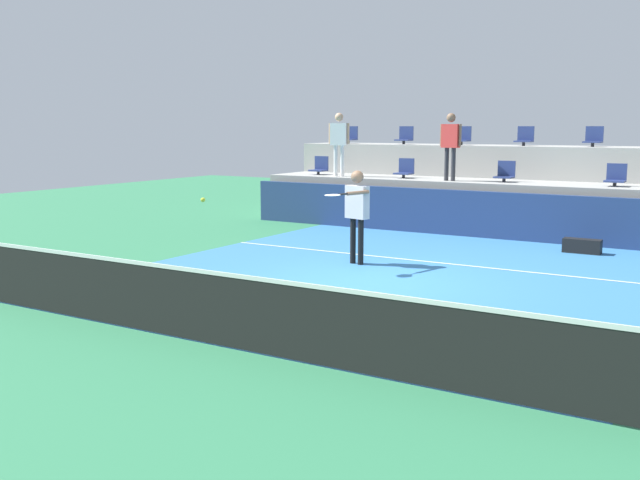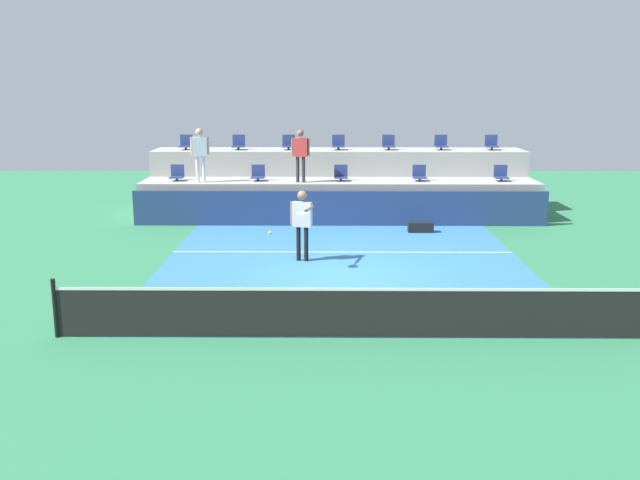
{
  "view_description": "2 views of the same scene",
  "coord_description": "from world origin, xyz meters",
  "px_view_note": "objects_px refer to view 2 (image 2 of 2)",
  "views": [
    {
      "loc": [
        5.42,
        -10.51,
        2.61
      ],
      "look_at": [
        0.01,
        -1.59,
        0.97
      ],
      "focal_mm": 40.53,
      "sensor_mm": 36.0,
      "label": 1
    },
    {
      "loc": [
        -0.44,
        -15.7,
        4.4
      ],
      "look_at": [
        -0.57,
        -1.45,
        1.2
      ],
      "focal_mm": 39.37,
      "sensor_mm": 36.0,
      "label": 2
    }
  ],
  "objects_px": {
    "tennis_player": "(302,218)",
    "tennis_ball": "(270,233)",
    "stadium_chair_lower_right": "(419,174)",
    "stadium_chair_lower_far_left": "(177,174)",
    "stadium_chair_lower_far_right": "(501,174)",
    "stadium_chair_upper_center": "(338,144)",
    "stadium_chair_lower_center": "(341,174)",
    "stadium_chair_upper_far_right": "(492,144)",
    "spectator_in_white": "(200,150)",
    "stadium_chair_upper_far_left": "(186,143)",
    "stadium_chair_upper_mid_left": "(289,144)",
    "equipment_bag": "(421,227)",
    "spectator_in_grey": "(300,151)",
    "stadium_chair_upper_mid_right": "(389,144)",
    "stadium_chair_upper_left": "(239,143)",
    "stadium_chair_upper_right": "(441,144)",
    "stadium_chair_lower_left": "(258,174)"
  },
  "relations": [
    {
      "from": "tennis_player",
      "to": "tennis_ball",
      "type": "bearing_deg",
      "value": -97.43
    },
    {
      "from": "stadium_chair_lower_right",
      "to": "stadium_chair_lower_far_left",
      "type": "bearing_deg",
      "value": 180.0
    },
    {
      "from": "stadium_chair_lower_far_right",
      "to": "stadium_chair_upper_center",
      "type": "xyz_separation_m",
      "value": [
        -5.31,
        1.8,
        0.85
      ]
    },
    {
      "from": "stadium_chair_lower_center",
      "to": "tennis_player",
      "type": "bearing_deg",
      "value": -100.63
    },
    {
      "from": "stadium_chair_upper_far_right",
      "to": "tennis_ball",
      "type": "height_order",
      "value": "stadium_chair_upper_far_right"
    },
    {
      "from": "stadium_chair_lower_far_left",
      "to": "tennis_ball",
      "type": "bearing_deg",
      "value": -68.34
    },
    {
      "from": "spectator_in_white",
      "to": "stadium_chair_upper_far_left",
      "type": "bearing_deg",
      "value": 111.71
    },
    {
      "from": "stadium_chair_upper_mid_left",
      "to": "equipment_bag",
      "type": "xyz_separation_m",
      "value": [
        4.17,
        -4.05,
        -2.16
      ]
    },
    {
      "from": "spectator_in_white",
      "to": "stadium_chair_lower_right",
      "type": "bearing_deg",
      "value": 3.08
    },
    {
      "from": "stadium_chair_upper_far_left",
      "to": "stadium_chair_upper_mid_left",
      "type": "distance_m",
      "value": 3.61
    },
    {
      "from": "stadium_chair_lower_center",
      "to": "spectator_in_grey",
      "type": "distance_m",
      "value": 1.59
    },
    {
      "from": "stadium_chair_lower_far_left",
      "to": "tennis_player",
      "type": "bearing_deg",
      "value": -53.26
    },
    {
      "from": "tennis_player",
      "to": "stadium_chair_upper_mid_right",
      "type": "bearing_deg",
      "value": 69.79
    },
    {
      "from": "stadium_chair_lower_center",
      "to": "stadium_chair_upper_mid_right",
      "type": "bearing_deg",
      "value": 46.54
    },
    {
      "from": "stadium_chair_lower_far_right",
      "to": "stadium_chair_upper_left",
      "type": "relative_size",
      "value": 1.0
    },
    {
      "from": "stadium_chair_upper_center",
      "to": "spectator_in_grey",
      "type": "xyz_separation_m",
      "value": [
        -1.25,
        -2.18,
        -0.04
      ]
    },
    {
      "from": "stadium_chair_lower_center",
      "to": "stadium_chair_upper_far_right",
      "type": "height_order",
      "value": "stadium_chair_upper_far_right"
    },
    {
      "from": "tennis_player",
      "to": "stadium_chair_upper_center",
      "type": "bearing_deg",
      "value": 82.27
    },
    {
      "from": "tennis_player",
      "to": "stadium_chair_lower_far_right",
      "type": "bearing_deg",
      "value": 42.35
    },
    {
      "from": "stadium_chair_lower_far_left",
      "to": "stadium_chair_upper_far_left",
      "type": "xyz_separation_m",
      "value": [
        -0.02,
        1.8,
        0.85
      ]
    },
    {
      "from": "stadium_chair_lower_far_right",
      "to": "stadium_chair_upper_right",
      "type": "xyz_separation_m",
      "value": [
        -1.71,
        1.8,
        0.85
      ]
    },
    {
      "from": "stadium_chair_upper_far_left",
      "to": "stadium_chair_upper_far_right",
      "type": "distance_m",
      "value": 10.72
    },
    {
      "from": "tennis_player",
      "to": "stadium_chair_upper_far_left",
      "type": "bearing_deg",
      "value": 119.75
    },
    {
      "from": "stadium_chair_upper_center",
      "to": "stadium_chair_upper_far_right",
      "type": "xyz_separation_m",
      "value": [
        5.37,
        0.0,
        0.0
      ]
    },
    {
      "from": "stadium_chair_lower_right",
      "to": "stadium_chair_upper_left",
      "type": "relative_size",
      "value": 1.0
    },
    {
      "from": "stadium_chair_upper_left",
      "to": "spectator_in_grey",
      "type": "relative_size",
      "value": 0.31
    },
    {
      "from": "stadium_chair_lower_left",
      "to": "stadium_chair_lower_far_right",
      "type": "height_order",
      "value": "same"
    },
    {
      "from": "tennis_ball",
      "to": "equipment_bag",
      "type": "xyz_separation_m",
      "value": [
        3.95,
        7.35,
        -1.39
      ]
    },
    {
      "from": "stadium_chair_lower_far_left",
      "to": "equipment_bag",
      "type": "bearing_deg",
      "value": -16.16
    },
    {
      "from": "stadium_chair_lower_far_right",
      "to": "stadium_chair_upper_mid_right",
      "type": "relative_size",
      "value": 1.0
    },
    {
      "from": "stadium_chair_upper_mid_left",
      "to": "equipment_bag",
      "type": "bearing_deg",
      "value": -44.16
    },
    {
      "from": "stadium_chair_upper_far_right",
      "to": "tennis_ball",
      "type": "relative_size",
      "value": 7.65
    },
    {
      "from": "stadium_chair_upper_far_left",
      "to": "spectator_in_grey",
      "type": "xyz_separation_m",
      "value": [
        4.1,
        -2.18,
        -0.04
      ]
    },
    {
      "from": "stadium_chair_lower_left",
      "to": "stadium_chair_upper_mid_right",
      "type": "distance_m",
      "value": 4.86
    },
    {
      "from": "stadium_chair_upper_left",
      "to": "tennis_player",
      "type": "height_order",
      "value": "stadium_chair_upper_left"
    },
    {
      "from": "stadium_chair_lower_far_left",
      "to": "stadium_chair_upper_far_right",
      "type": "height_order",
      "value": "stadium_chair_upper_far_right"
    },
    {
      "from": "spectator_in_grey",
      "to": "stadium_chair_upper_far_left",
      "type": "bearing_deg",
      "value": 151.97
    },
    {
      "from": "stadium_chair_lower_far_left",
      "to": "stadium_chair_upper_mid_left",
      "type": "xyz_separation_m",
      "value": [
        3.59,
        1.8,
        0.85
      ]
    },
    {
      "from": "stadium_chair_upper_left",
      "to": "stadium_chair_upper_far_right",
      "type": "height_order",
      "value": "same"
    },
    {
      "from": "stadium_chair_upper_far_right",
      "to": "tennis_ball",
      "type": "xyz_separation_m",
      "value": [
        -6.89,
        -11.4,
        -0.77
      ]
    },
    {
      "from": "stadium_chair_lower_right",
      "to": "tennis_ball",
      "type": "xyz_separation_m",
      "value": [
        -4.16,
        -9.6,
        0.08
      ]
    },
    {
      "from": "stadium_chair_upper_left",
      "to": "stadium_chair_lower_right",
      "type": "bearing_deg",
      "value": -16.32
    },
    {
      "from": "stadium_chair_lower_center",
      "to": "spectator_in_grey",
      "type": "height_order",
      "value": "spectator_in_grey"
    },
    {
      "from": "stadium_chair_lower_center",
      "to": "spectator_in_grey",
      "type": "xyz_separation_m",
      "value": [
        -1.31,
        -0.38,
        0.81
      ]
    },
    {
      "from": "stadium_chair_upper_far_left",
      "to": "stadium_chair_upper_left",
      "type": "bearing_deg",
      "value": 0.0
    },
    {
      "from": "stadium_chair_lower_far_left",
      "to": "stadium_chair_lower_right",
      "type": "distance_m",
      "value": 7.97
    },
    {
      "from": "spectator_in_grey",
      "to": "equipment_bag",
      "type": "xyz_separation_m",
      "value": [
        3.67,
        -1.86,
        -2.12
      ]
    },
    {
      "from": "stadium_chair_upper_mid_left",
      "to": "tennis_player",
      "type": "bearing_deg",
      "value": -84.57
    },
    {
      "from": "tennis_player",
      "to": "stadium_chair_upper_left",
      "type": "bearing_deg",
      "value": 108.14
    },
    {
      "from": "spectator_in_white",
      "to": "stadium_chair_upper_mid_right",
      "type": "bearing_deg",
      "value": 19.26
    }
  ]
}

